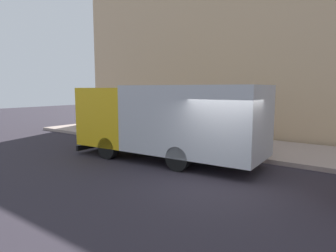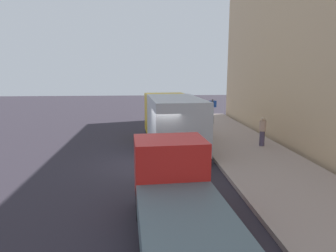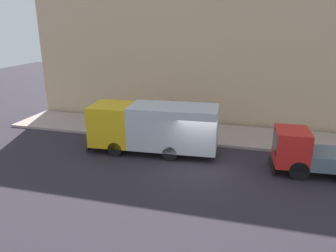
% 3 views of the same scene
% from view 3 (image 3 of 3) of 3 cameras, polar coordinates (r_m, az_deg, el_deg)
% --- Properties ---
extents(ground, '(80.00, 80.00, 0.00)m').
position_cam_3_polar(ground, '(18.32, 5.43, -6.81)').
color(ground, '#29242D').
extents(sidewalk, '(4.38, 30.00, 0.17)m').
position_cam_3_polar(sidewalk, '(23.07, 7.68, -1.37)').
color(sidewalk, '#A79389').
rests_on(sidewalk, ground).
extents(building_facade, '(0.50, 30.00, 12.54)m').
position_cam_3_polar(building_facade, '(24.51, 9.18, 14.48)').
color(building_facade, tan).
rests_on(building_facade, ground).
extents(large_utility_truck, '(3.00, 7.89, 2.95)m').
position_cam_3_polar(large_utility_truck, '(19.46, -2.53, -0.01)').
color(large_utility_truck, yellow).
rests_on(large_utility_truck, ground).
extents(small_flatbed_truck, '(2.39, 5.46, 2.34)m').
position_cam_3_polar(small_flatbed_truck, '(18.47, 24.60, -4.51)').
color(small_flatbed_truck, red).
rests_on(small_flatbed_truck, ground).
extents(pedestrian_walking, '(0.47, 0.47, 1.63)m').
position_cam_3_polar(pedestrian_walking, '(24.16, 2.39, 2.01)').
color(pedestrian_walking, '#4B405B').
rests_on(pedestrian_walking, sidewalk).
extents(pedestrian_standing, '(0.41, 0.41, 1.67)m').
position_cam_3_polar(pedestrian_standing, '(22.54, -4.60, 0.89)').
color(pedestrian_standing, black).
rests_on(pedestrian_standing, sidewalk).
extents(traffic_cone_orange, '(0.43, 0.43, 0.62)m').
position_cam_3_polar(traffic_cone_orange, '(23.43, -10.41, -0.18)').
color(traffic_cone_orange, orange).
rests_on(traffic_cone_orange, sidewalk).
extents(street_sign_post, '(0.44, 0.08, 2.63)m').
position_cam_3_polar(street_sign_post, '(21.26, 0.84, 1.75)').
color(street_sign_post, '#4C5156').
rests_on(street_sign_post, sidewalk).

